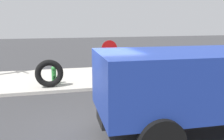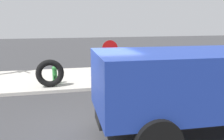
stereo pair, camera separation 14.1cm
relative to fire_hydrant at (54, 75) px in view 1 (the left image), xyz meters
name	(u,v)px [view 1 (the left image)]	position (x,y,z in m)	size (l,w,h in m)	color
ground_plane	(90,129)	(0.93, -5.14, -0.63)	(80.00, 80.00, 0.00)	#38383A
sidewalk_curb	(71,78)	(0.93, 1.36, -0.55)	(36.00, 5.00, 0.15)	#BCB7AD
fire_hydrant	(54,75)	(0.00, 0.00, 0.00)	(0.26, 0.58, 0.89)	#2D8438
loose_tire	(49,74)	(-0.22, -0.53, 0.18)	(1.29, 1.29, 0.28)	black
stop_sign	(109,54)	(2.63, -0.59, 1.00)	(0.76, 0.08, 2.13)	gray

